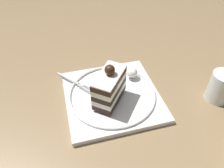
{
  "coord_description": "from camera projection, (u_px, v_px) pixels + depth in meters",
  "views": [
    {
      "loc": [
        0.09,
        0.41,
        0.42
      ],
      "look_at": [
        0.02,
        0.02,
        0.05
      ],
      "focal_mm": 34.77,
      "sensor_mm": 36.0,
      "label": 1
    }
  ],
  "objects": [
    {
      "name": "dessert_plate",
      "position": [
        112.0,
        95.0,
        0.57
      ],
      "size": [
        0.26,
        0.26,
        0.02
      ],
      "color": "white",
      "rests_on": "ground_plane"
    },
    {
      "name": "drink_glass_far",
      "position": [
        220.0,
        88.0,
        0.56
      ],
      "size": [
        0.06,
        0.06,
        0.08
      ],
      "color": "white",
      "rests_on": "ground_plane"
    },
    {
      "name": "whipped_cream_dollop",
      "position": [
        132.0,
        72.0,
        0.61
      ],
      "size": [
        0.03,
        0.03,
        0.03
      ],
      "primitive_type": "ellipsoid",
      "color": "white",
      "rests_on": "dessert_plate"
    },
    {
      "name": "ground_plane",
      "position": [
        118.0,
        92.0,
        0.6
      ],
      "size": [
        2.4,
        2.4,
        0.0
      ],
      "primitive_type": "plane",
      "color": "olive"
    },
    {
      "name": "cake_slice",
      "position": [
        109.0,
        87.0,
        0.52
      ],
      "size": [
        0.1,
        0.11,
        0.1
      ],
      "color": "black",
      "rests_on": "dessert_plate"
    },
    {
      "name": "fork",
      "position": [
        75.0,
        82.0,
        0.59
      ],
      "size": [
        0.09,
        0.09,
        0.0
      ],
      "color": "silver",
      "rests_on": "dessert_plate"
    }
  ]
}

